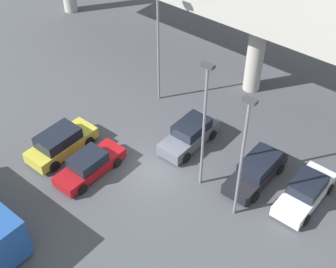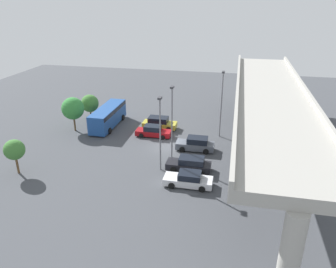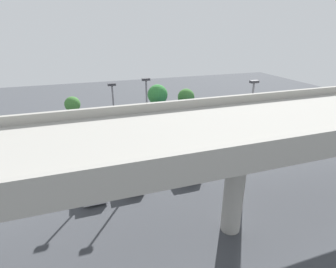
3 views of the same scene
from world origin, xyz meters
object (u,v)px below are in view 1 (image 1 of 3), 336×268
Objects in this scene: parked_car_1 at (90,165)px; lamp_post_mid_lot at (243,152)px; parked_car_2 at (190,134)px; parked_car_0 at (61,143)px; parked_car_4 at (305,192)px; lamp_post_by_overpass at (204,120)px; lamp_post_near_aisle at (158,38)px; parked_car_3 at (257,170)px.

lamp_post_mid_lot is at bearing -70.74° from parked_car_1.
parked_car_0 is at bearing -44.74° from parked_car_2.
parked_car_0 is at bearing -165.94° from lamp_post_mid_lot.
parked_car_2 is 8.25m from parked_car_4.
parked_car_1 is 10.12m from lamp_post_mid_lot.
lamp_post_by_overpass reaches higher than lamp_post_mid_lot.
lamp_post_mid_lot is (10.50, -5.67, -0.33)m from lamp_post_near_aisle.
lamp_post_mid_lot is (5.64, -3.10, 4.00)m from parked_car_2.
lamp_post_by_overpass is at bearing -33.41° from lamp_post_near_aisle.
parked_car_2 is at bearing -26.70° from parked_car_1.
lamp_post_mid_lot is at bearing 8.79° from parked_car_3.
parked_car_2 is 7.00m from lamp_post_near_aisle.
parked_car_4 is 14.01m from lamp_post_near_aisle.
lamp_post_mid_lot is 0.95× the size of lamp_post_by_overpass.
lamp_post_near_aisle is at bearing -99.51° from parked_car_4.
parked_car_3 is at bearing 90.02° from parked_car_2.
lamp_post_mid_lot is (-2.61, -3.47, 4.11)m from parked_car_4.
parked_car_2 is 7.58m from lamp_post_mid_lot.
parked_car_4 is at bearing 26.95° from lamp_post_by_overpass.
parked_car_1 is 0.98× the size of parked_car_4.
parked_car_3 is 0.59× the size of lamp_post_mid_lot.
lamp_post_mid_lot reaches higher than parked_car_1.
lamp_post_by_overpass is (5.82, 3.72, 4.30)m from parked_car_1.
parked_car_4 is at bearing -65.81° from parked_car_0.
lamp_post_by_overpass is (2.72, -2.43, 4.20)m from parked_car_2.
lamp_post_near_aisle is (-13.11, 2.20, 4.44)m from parked_car_4.
lamp_post_mid_lot reaches higher than parked_car_4.
lamp_post_by_overpass reaches higher than parked_car_1.
lamp_post_near_aisle is at bearing 11.47° from parked_car_1.
parked_car_0 is 12.62m from parked_car_3.
parked_car_2 is 0.95× the size of parked_car_4.
parked_car_3 is 11.23m from lamp_post_near_aisle.
lamp_post_near_aisle reaches higher than lamp_post_mid_lot.
lamp_post_near_aisle is at bearing 146.59° from lamp_post_by_overpass.
parked_car_0 reaches higher than parked_car_2.
lamp_post_near_aisle is (-4.86, 2.57, 4.32)m from parked_car_2.
parked_car_2 is (3.09, 6.15, 0.10)m from parked_car_1.
parked_car_2 is 0.96× the size of parked_car_3.
parked_car_4 is 0.59× the size of lamp_post_mid_lot.
parked_car_4 is at bearing 53.14° from lamp_post_mid_lot.
parked_car_1 is 8.13m from lamp_post_by_overpass.
parked_car_2 reaches higher than parked_car_3.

